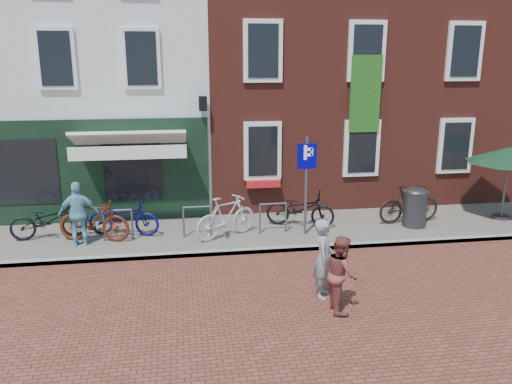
{
  "coord_description": "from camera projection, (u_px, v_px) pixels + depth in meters",
  "views": [
    {
      "loc": [
        -1.88,
        -11.6,
        4.65
      ],
      "look_at": [
        -0.02,
        0.75,
        1.36
      ],
      "focal_mm": 36.13,
      "sensor_mm": 36.0,
      "label": 1
    }
  ],
  "objects": [
    {
      "name": "ground",
      "position": [
        261.0,
        254.0,
        12.55
      ],
      "size": [
        80.0,
        80.0,
        0.0
      ],
      "primitive_type": "plane",
      "color": "brown"
    },
    {
      "name": "parking_sign",
      "position": [
        306.0,
        171.0,
        13.19
      ],
      "size": [
        0.5,
        0.08,
        2.6
      ],
      "color": "#4C4C4F",
      "rests_on": "sidewalk"
    },
    {
      "name": "boy",
      "position": [
        341.0,
        274.0,
        9.59
      ],
      "size": [
        0.58,
        0.73,
        1.47
      ],
      "primitive_type": "imported",
      "rotation": [
        0.0,
        0.0,
        1.54
      ],
      "color": "brown",
      "rests_on": "ground"
    },
    {
      "name": "building_stucco",
      "position": [
        83.0,
        61.0,
        17.38
      ],
      "size": [
        8.0,
        8.0,
        9.0
      ],
      "primitive_type": "cube",
      "color": "silver",
      "rests_on": "ground"
    },
    {
      "name": "building_brick_mid",
      "position": [
        286.0,
        46.0,
        18.26
      ],
      "size": [
        6.0,
        8.0,
        10.0
      ],
      "primitive_type": "cube",
      "color": "maroon",
      "rests_on": "ground"
    },
    {
      "name": "litter_bin",
      "position": [
        415.0,
        205.0,
        14.13
      ],
      "size": [
        0.64,
        0.64,
        1.18
      ],
      "color": "#363739",
      "rests_on": "sidewalk"
    },
    {
      "name": "bicycle_5",
      "position": [
        409.0,
        204.0,
        14.46
      ],
      "size": [
        1.87,
        0.7,
        1.1
      ],
      "primitive_type": "imported",
      "rotation": [
        0.0,
        0.0,
        1.67
      ],
      "color": "black",
      "rests_on": "sidewalk"
    },
    {
      "name": "bicycle_3",
      "position": [
        226.0,
        217.0,
        13.28
      ],
      "size": [
        1.84,
        1.35,
        1.1
      ],
      "primitive_type": "imported",
      "rotation": [
        0.0,
        0.0,
        2.09
      ],
      "color": "#BCBBBE",
      "rests_on": "sidewalk"
    },
    {
      "name": "woman",
      "position": [
        323.0,
        258.0,
        10.12
      ],
      "size": [
        0.56,
        0.68,
        1.61
      ],
      "primitive_type": "imported",
      "rotation": [
        0.0,
        0.0,
        1.23
      ],
      "color": "gray",
      "rests_on": "ground"
    },
    {
      "name": "bicycle_1",
      "position": [
        94.0,
        221.0,
        12.97
      ],
      "size": [
        1.9,
        0.93,
        1.1
      ],
      "primitive_type": "imported",
      "rotation": [
        0.0,
        0.0,
        1.33
      ],
      "color": "#591D0E",
      "rests_on": "sidewalk"
    },
    {
      "name": "sidewalk",
      "position": [
        289.0,
        230.0,
        14.11
      ],
      "size": [
        24.0,
        3.0,
        0.1
      ],
      "primitive_type": "cube",
      "color": "slate",
      "rests_on": "ground"
    },
    {
      "name": "parasol",
      "position": [
        509.0,
        152.0,
        14.47
      ],
      "size": [
        2.35,
        2.35,
        2.19
      ],
      "color": "#4C4C4F",
      "rests_on": "sidewalk"
    },
    {
      "name": "bicycle_4",
      "position": [
        300.0,
        209.0,
        14.17
      ],
      "size": [
        2.0,
        1.27,
        0.99
      ],
      "primitive_type": "imported",
      "rotation": [
        0.0,
        0.0,
        1.22
      ],
      "color": "black",
      "rests_on": "sidewalk"
    },
    {
      "name": "bicycle_2",
      "position": [
        124.0,
        217.0,
        13.44
      ],
      "size": [
        1.99,
        1.11,
        0.99
      ],
      "primitive_type": "imported",
      "rotation": [
        0.0,
        0.0,
        1.32
      ],
      "color": "#0B0B4F",
      "rests_on": "sidewalk"
    },
    {
      "name": "bicycle_0",
      "position": [
        48.0,
        220.0,
        13.18
      ],
      "size": [
        1.94,
        0.86,
        0.99
      ],
      "primitive_type": "imported",
      "rotation": [
        0.0,
        0.0,
        1.68
      ],
      "color": "black",
      "rests_on": "sidewalk"
    },
    {
      "name": "building_brick_right",
      "position": [
        444.0,
        47.0,
        19.12
      ],
      "size": [
        6.0,
        8.0,
        10.0
      ],
      "primitive_type": "cube",
      "color": "maroon",
      "rests_on": "ground"
    },
    {
      "name": "cafe_person",
      "position": [
        79.0,
        214.0,
        12.64
      ],
      "size": [
        0.98,
        0.47,
        1.62
      ],
      "primitive_type": "imported",
      "rotation": [
        0.0,
        0.0,
        3.22
      ],
      "color": "#6CB0C4",
      "rests_on": "sidewalk"
    }
  ]
}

